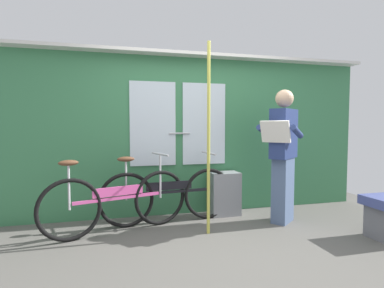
% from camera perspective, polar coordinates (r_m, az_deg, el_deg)
% --- Properties ---
extents(ground_plane, '(6.03, 4.01, 0.04)m').
position_cam_1_polar(ground_plane, '(3.28, 5.70, -18.43)').
color(ground_plane, '#56544F').
extents(train_door_wall, '(5.03, 0.28, 2.15)m').
position_cam_1_polar(train_door_wall, '(4.19, 0.04, 2.42)').
color(train_door_wall, '#387A4C').
rests_on(train_door_wall, ground_plane).
extents(bicycle_near_door, '(1.69, 0.44, 0.86)m').
position_cam_1_polar(bicycle_near_door, '(3.82, -4.41, -9.40)').
color(bicycle_near_door, black).
rests_on(bicycle_near_door, ground_plane).
extents(bicycle_leaning_behind, '(1.64, 0.63, 0.87)m').
position_cam_1_polar(bicycle_leaning_behind, '(3.57, -13.70, -10.32)').
color(bicycle_leaning_behind, black).
rests_on(bicycle_leaning_behind, ground_plane).
extents(passenger_reading_newspaper, '(0.62, 0.59, 1.64)m').
position_cam_1_polar(passenger_reading_newspaper, '(3.92, 16.63, -1.61)').
color(passenger_reading_newspaper, slate).
rests_on(passenger_reading_newspaper, ground_plane).
extents(trash_bin_by_wall, '(0.39, 0.28, 0.57)m').
position_cam_1_polar(trash_bin_by_wall, '(4.20, 6.02, -9.14)').
color(trash_bin_by_wall, gray).
rests_on(trash_bin_by_wall, ground_plane).
extents(handrail_pole, '(0.04, 0.04, 2.11)m').
position_cam_1_polar(handrail_pole, '(3.35, 3.11, 0.96)').
color(handrail_pole, '#C6C14C').
rests_on(handrail_pole, ground_plane).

